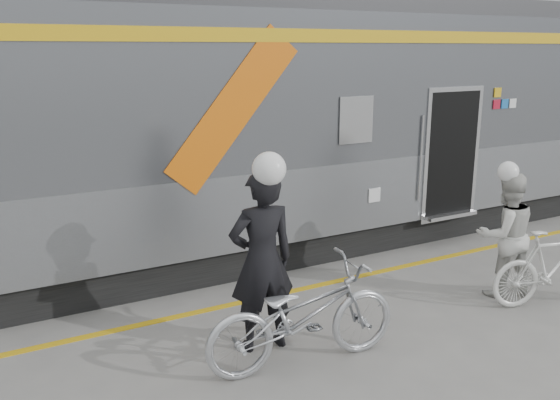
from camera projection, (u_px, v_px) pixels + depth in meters
ground at (401, 357)px, 6.48m from camera, size 90.00×90.00×0.00m
train at (294, 123)px, 10.03m from camera, size 24.00×3.17×4.10m
safety_strip at (301, 289)px, 8.31m from camera, size 24.00×0.12×0.01m
man at (262, 261)px, 6.47m from camera, size 0.79×0.56×2.06m
bicycle_left at (303, 315)px, 6.21m from camera, size 2.22×0.94×1.13m
woman at (505, 235)px, 7.95m from camera, size 0.97×0.85×1.70m
bicycle_right at (553, 267)px, 7.71m from camera, size 1.78×0.93×1.03m
helmet_man at (261, 152)px, 6.17m from camera, size 0.36×0.36×0.36m
helmet_woman at (512, 163)px, 7.71m from camera, size 0.27×0.27×0.27m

